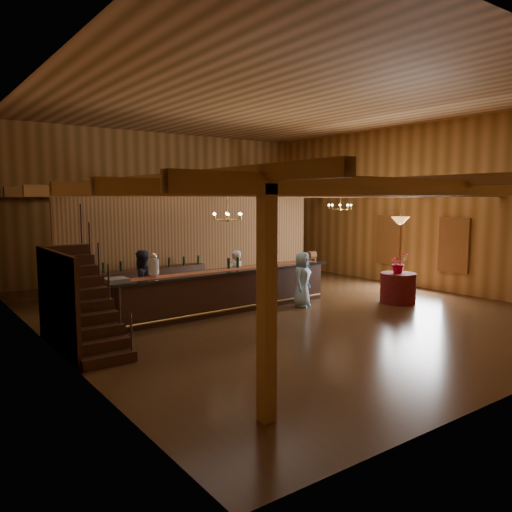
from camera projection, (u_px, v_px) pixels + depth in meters
floor at (276, 308)px, 13.84m from camera, size 14.00×14.00×0.00m
ceiling at (277, 104)px, 13.22m from camera, size 14.00×14.00×0.00m
wall_back at (164, 206)px, 19.16m from camera, size 12.00×0.10×5.50m
wall_left at (42, 212)px, 10.03m from camera, size 0.10×14.00×5.50m
wall_right at (414, 207)px, 17.03m from camera, size 0.10×14.00×5.50m
beam_grid at (265, 191)px, 13.88m from camera, size 11.90×13.90×0.39m
support_posts at (288, 252)px, 13.26m from camera, size 9.20×10.20×3.20m
partition_wall at (197, 244)px, 16.19m from camera, size 9.00×0.18×3.10m
window_right_front at (454, 245)px, 15.85m from camera, size 0.12×1.05×1.75m
window_right_back at (389, 240)px, 17.94m from camera, size 0.12×1.05×1.75m
staircase at (85, 300)px, 9.95m from camera, size 1.00×2.80×2.00m
backroom_boxes at (176, 268)px, 18.04m from camera, size 4.10×0.60×1.10m
tasting_bar at (228, 290)px, 13.37m from camera, size 6.75×1.17×1.13m
beverage_dispenser at (154, 266)px, 11.99m from camera, size 0.26×0.26×0.60m
glass_rack_tray at (116, 280)px, 11.31m from camera, size 0.50×0.50×0.10m
raffle_drum at (311, 255)px, 15.16m from camera, size 0.34×0.24×0.30m
bar_bottle_0 at (229, 264)px, 13.47m from camera, size 0.07×0.07×0.30m
bar_bottle_1 at (238, 263)px, 13.66m from camera, size 0.07×0.07×0.30m
backbar_shelf at (154, 284)px, 14.86m from camera, size 3.46×0.97×0.96m
round_table at (398, 288)px, 14.46m from camera, size 1.01×1.01×0.88m
chandelier_left at (227, 216)px, 12.75m from camera, size 0.80×0.80×0.79m
chandelier_right at (340, 207)px, 17.55m from camera, size 0.80×0.80×0.62m
pendant_lamp at (400, 220)px, 14.24m from camera, size 0.52×0.52×0.90m
bartender at (235, 277)px, 14.30m from camera, size 0.57×0.39×1.55m
staff_second at (141, 284)px, 12.68m from camera, size 0.93×0.78×1.72m
guest at (302, 279)px, 13.93m from camera, size 0.90×0.79×1.55m
floor_plant at (249, 267)px, 17.73m from camera, size 0.79×0.72×1.17m
table_flowers at (398, 263)px, 14.40m from camera, size 0.59×0.54×0.58m
table_vase at (397, 268)px, 14.41m from camera, size 0.18×0.18×0.30m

